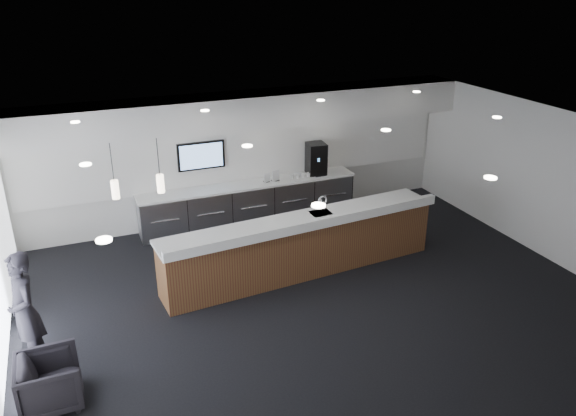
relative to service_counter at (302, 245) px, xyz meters
name	(u,v)px	position (x,y,z in m)	size (l,w,h in m)	color
ground	(316,300)	(-0.17, -1.03, -0.57)	(10.00, 10.00, 0.00)	black
ceiling	(320,136)	(-0.17, -1.03, 2.43)	(10.00, 8.00, 0.02)	black
back_wall	(243,156)	(-0.17, 2.97, 0.93)	(10.00, 0.02, 3.00)	white
right_wall	(546,183)	(4.83, -1.03, 0.93)	(0.02, 8.00, 3.00)	white
soffit_bulkhead	(248,110)	(-0.17, 2.52, 2.08)	(10.00, 0.90, 0.70)	white
alcove_panel	(244,152)	(-0.17, 2.94, 1.03)	(9.80, 0.06, 1.40)	white
back_credenza	(250,203)	(-0.17, 2.61, -0.10)	(5.06, 0.66, 0.95)	gray
wall_tv	(201,156)	(-1.17, 2.88, 1.08)	(1.05, 0.08, 0.62)	black
pendant_left	(161,184)	(-2.57, -0.23, 1.68)	(0.12, 0.12, 0.30)	beige
pendant_right	(116,190)	(-3.27, -0.23, 1.68)	(0.12, 0.12, 0.30)	beige
ceiling_can_lights	(320,138)	(-0.17, -1.03, 2.40)	(7.00, 5.00, 0.02)	white
service_counter	(302,245)	(0.00, 0.00, 0.00)	(5.56, 1.34, 1.49)	#582B1D
coffee_machine	(316,158)	(1.52, 2.68, 0.74)	(0.47, 0.58, 0.74)	black
info_sign_left	(267,178)	(0.24, 2.54, 0.48)	(0.15, 0.02, 0.21)	white
info_sign_right	(276,176)	(0.45, 2.53, 0.51)	(0.20, 0.02, 0.27)	white
armchair	(50,381)	(-4.53, -2.03, -0.21)	(0.78, 0.80, 0.73)	black
lounge_guest	(25,311)	(-4.77, -1.03, 0.34)	(0.66, 0.44, 1.82)	black
cup_0	(325,172)	(1.70, 2.53, 0.42)	(0.10, 0.10, 0.10)	white
cup_1	(320,173)	(1.56, 2.53, 0.42)	(0.10, 0.10, 0.10)	white
cup_2	(314,174)	(1.42, 2.53, 0.42)	(0.10, 0.10, 0.10)	white
cup_3	(309,174)	(1.28, 2.53, 0.42)	(0.10, 0.10, 0.10)	white
cup_4	(303,175)	(1.14, 2.53, 0.42)	(0.10, 0.10, 0.10)	white
cup_5	(298,176)	(1.00, 2.53, 0.42)	(0.10, 0.10, 0.10)	white
cup_6	(292,177)	(0.86, 2.53, 0.42)	(0.10, 0.10, 0.10)	white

